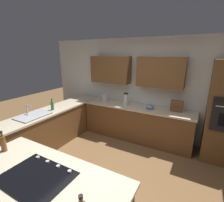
{
  "coord_description": "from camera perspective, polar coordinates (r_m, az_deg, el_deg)",
  "views": [
    {
      "loc": [
        -1.28,
        2.09,
        2.2
      ],
      "look_at": [
        0.61,
        -1.33,
        1.07
      ],
      "focal_mm": 26.29,
      "sensor_mm": 36.0,
      "label": 1
    }
  ],
  "objects": [
    {
      "name": "sink_unit",
      "position": [
        3.96,
        -25.67,
        -4.44
      ],
      "size": [
        0.46,
        0.7,
        0.23
      ],
      "color": "#515456",
      "rests_on": "countertop_side"
    },
    {
      "name": "dish_soap_bottle",
      "position": [
        4.16,
        -20.06,
        -1.51
      ],
      "size": [
        0.07,
        0.07,
        0.28
      ],
      "color": "#336B38",
      "rests_on": "countertop_side"
    },
    {
      "name": "island_top",
      "position": [
        2.15,
        -24.76,
        -23.43
      ],
      "size": [
        2.04,
        0.97,
        0.04
      ],
      "primitive_type": "cube",
      "color": "beige",
      "rests_on": "island_base"
    },
    {
      "name": "cooktop",
      "position": [
        2.14,
        -24.72,
        -22.78
      ],
      "size": [
        0.76,
        0.56,
        0.03
      ],
      "color": "black",
      "rests_on": "island_top"
    },
    {
      "name": "countertop_side",
      "position": [
        4.28,
        -19.65,
        -2.82
      ],
      "size": [
        0.64,
        2.94,
        0.04
      ],
      "primitive_type": "cube",
      "color": "beige",
      "rests_on": "lower_cabinets_side"
    },
    {
      "name": "lower_cabinets_side",
      "position": [
        4.44,
        -19.1,
        -8.32
      ],
      "size": [
        0.6,
        2.9,
        0.86
      ],
      "primitive_type": "cube",
      "color": "brown",
      "rests_on": "ground"
    },
    {
      "name": "ground_plane",
      "position": [
        3.3,
        -2.12,
        -25.78
      ],
      "size": [
        14.0,
        14.0,
        0.0
      ],
      "primitive_type": "plane",
      "color": "brown"
    },
    {
      "name": "mixing_bowl",
      "position": [
        4.12,
        13.03,
        -1.89
      ],
      "size": [
        0.2,
        0.2,
        0.11
      ],
      "primitive_type": "ellipsoid",
      "color": "#668CB2",
      "rests_on": "countertop_back"
    },
    {
      "name": "spice_rack",
      "position": [
        4.09,
        21.58,
        -1.68
      ],
      "size": [
        0.27,
        0.11,
        0.26
      ],
      "color": "brown",
      "rests_on": "countertop_back"
    },
    {
      "name": "lower_cabinets_back",
      "position": [
        4.43,
        8.29,
        -7.65
      ],
      "size": [
        2.8,
        0.6,
        0.86
      ],
      "primitive_type": "cube",
      "color": "brown",
      "rests_on": "ground"
    },
    {
      "name": "blender",
      "position": [
        4.31,
        4.78,
        0.39
      ],
      "size": [
        0.15,
        0.15,
        0.32
      ],
      "color": "silver",
      "rests_on": "countertop_back"
    },
    {
      "name": "kettle",
      "position": [
        4.61,
        -2.61,
        1.03
      ],
      "size": [
        0.15,
        0.15,
        0.2
      ],
      "primitive_type": "cylinder",
      "color": "#B7BABF",
      "rests_on": "countertop_back"
    },
    {
      "name": "wall_back",
      "position": [
        4.42,
        10.68,
        5.71
      ],
      "size": [
        6.0,
        0.44,
        2.6
      ],
      "color": "silver",
      "rests_on": "ground"
    },
    {
      "name": "countertop_back",
      "position": [
        4.27,
        8.54,
        -2.11
      ],
      "size": [
        2.84,
        0.64,
        0.04
      ],
      "primitive_type": "cube",
      "color": "beige",
      "rests_on": "lower_cabinets_back"
    },
    {
      "name": "oil_bottle",
      "position": [
        2.76,
        -33.62,
        -12.09
      ],
      "size": [
        0.07,
        0.07,
        0.3
      ],
      "color": "brown",
      "rests_on": "island_top"
    }
  ]
}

